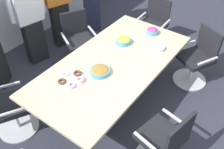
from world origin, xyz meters
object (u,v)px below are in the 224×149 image
office_chair_3 (164,142)px  office_chair_0 (79,42)px  person_standing_1 (29,17)px  office_chair_4 (197,60)px  plate_stack (158,48)px  donut_platter (71,79)px  office_chair_5 (153,27)px  snack_bowl_chips_yellow (123,40)px  conference_table (112,70)px  office_chair_1 (8,109)px  snack_bowl_pretzels (100,71)px  snack_bowl_candy_mix (152,31)px

office_chair_3 → office_chair_0: bearing=77.6°
person_standing_1 → office_chair_0: bearing=134.8°
office_chair_4 → plate_stack: (-0.55, 0.44, 0.37)m
donut_platter → office_chair_4: bearing=-29.2°
office_chair_0 → office_chair_4: size_ratio=1.00×
office_chair_5 → snack_bowl_chips_yellow: (-1.17, -0.11, 0.39)m
person_standing_1 → donut_platter: person_standing_1 is taller
conference_table → office_chair_5: 1.69m
office_chair_3 → office_chair_4: 1.68m
conference_table → snack_bowl_chips_yellow: 0.53m
office_chair_5 → person_standing_1: bearing=45.3°
conference_table → plate_stack: bearing=-27.6°
office_chair_4 → conference_table: bearing=83.7°
office_chair_1 → snack_bowl_pretzels: size_ratio=3.56×
snack_bowl_chips_yellow → donut_platter: 1.05m
office_chair_3 → office_chair_1: bearing=123.2°
office_chair_4 → donut_platter: (-1.76, 0.99, 0.36)m
office_chair_4 → office_chair_1: bearing=83.6°
person_standing_1 → plate_stack: bearing=118.3°
office_chair_0 → snack_bowl_chips_yellow: size_ratio=4.10×
office_chair_3 → donut_platter: bearing=106.1°
office_chair_4 → donut_platter: bearing=87.4°
office_chair_1 → snack_bowl_chips_yellow: size_ratio=4.10×
snack_bowl_chips_yellow → plate_stack: bearing=-71.2°
office_chair_4 → snack_bowl_candy_mix: 0.85m
office_chair_0 → office_chair_5: size_ratio=1.00×
office_chair_0 → office_chair_1: 1.69m
office_chair_1 → snack_bowl_candy_mix: office_chair_1 is taller
snack_bowl_candy_mix → office_chair_1: bearing=158.6°
conference_table → snack_bowl_candy_mix: bearing=-4.0°
snack_bowl_chips_yellow → snack_bowl_candy_mix: snack_bowl_chips_yellow is taller
office_chair_0 → office_chair_1: (-1.67, -0.28, 0.00)m
office_chair_0 → office_chair_3: (-0.93, -2.12, 0.00)m
office_chair_3 → donut_platter: office_chair_3 is taller
snack_bowl_pretzels → plate_stack: size_ratio=1.37×
office_chair_5 → snack_bowl_pretzels: size_ratio=3.56×
office_chair_4 → person_standing_1: (-1.14, 2.48, 0.46)m
conference_table → plate_stack: size_ratio=12.89×
office_chair_4 → plate_stack: office_chair_4 is taller
snack_bowl_pretzels → plate_stack: snack_bowl_pretzels is taller
office_chair_1 → snack_bowl_candy_mix: size_ratio=5.16×
office_chair_4 → office_chair_5: bearing=2.9°
snack_bowl_chips_yellow → office_chair_4: bearing=-52.2°
office_chair_4 → snack_bowl_chips_yellow: 1.23m
conference_table → office_chair_0: (0.47, 1.06, -0.22)m
conference_table → office_chair_4: (1.20, -0.78, -0.22)m
office_chair_0 → person_standing_1: person_standing_1 is taller
office_chair_5 → person_standing_1: (-1.59, 1.44, 0.46)m
conference_table → donut_platter: 0.62m
snack_bowl_pretzels → donut_platter: 0.37m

